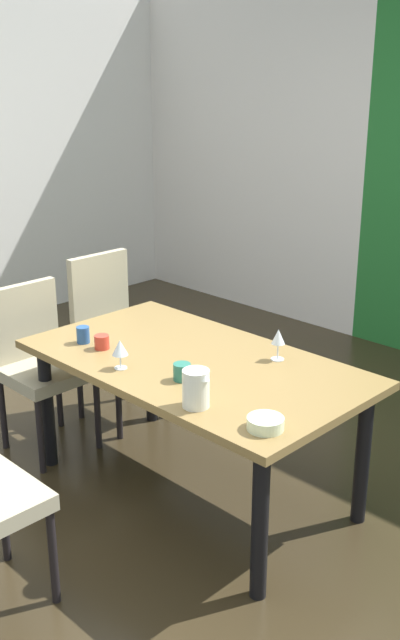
# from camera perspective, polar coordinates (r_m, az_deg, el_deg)

# --- Properties ---
(ground_plane) EXTENTS (5.93, 5.59, 0.02)m
(ground_plane) POSITION_cam_1_polar(r_m,az_deg,el_deg) (3.86, -5.06, -13.11)
(ground_plane) COLOR #2F2617
(back_panel_interior) EXTENTS (2.52, 0.10, 2.83)m
(back_panel_interior) POSITION_cam_1_polar(r_m,az_deg,el_deg) (6.44, 3.58, 13.58)
(back_panel_interior) COLOR silver
(back_panel_interior) RESTS_ON ground_plane
(dining_table) EXTENTS (1.70, 0.94, 0.73)m
(dining_table) POSITION_cam_1_polar(r_m,az_deg,el_deg) (3.50, -0.49, -4.45)
(dining_table) COLOR olive
(dining_table) RESTS_ON ground_plane
(chair_left_near) EXTENTS (0.44, 0.44, 0.94)m
(chair_left_near) POSITION_cam_1_polar(r_m,az_deg,el_deg) (4.10, -12.80, -2.94)
(chair_left_near) COLOR tan
(chair_left_near) RESTS_ON ground_plane
(chair_left_far) EXTENTS (0.44, 0.44, 1.02)m
(chair_left_far) POSITION_cam_1_polar(r_m,az_deg,el_deg) (4.38, -7.01, -0.76)
(chair_left_far) COLOR tan
(chair_left_far) RESTS_ON ground_plane
(wine_glass_right) EXTENTS (0.08, 0.08, 0.14)m
(wine_glass_right) POSITION_cam_1_polar(r_m,az_deg,el_deg) (3.35, -6.42, -2.27)
(wine_glass_right) COLOR silver
(wine_glass_right) RESTS_ON dining_table
(wine_glass_corner) EXTENTS (0.07, 0.07, 0.16)m
(wine_glass_corner) POSITION_cam_1_polar(r_m,az_deg,el_deg) (3.45, 6.28, -1.43)
(wine_glass_corner) COLOR silver
(wine_glass_corner) RESTS_ON dining_table
(serving_bowl_east) EXTENTS (0.15, 0.15, 0.05)m
(serving_bowl_east) POSITION_cam_1_polar(r_m,az_deg,el_deg) (2.82, 5.25, -8.23)
(serving_bowl_east) COLOR beige
(serving_bowl_east) RESTS_ON dining_table
(cup_front) EXTENTS (0.07, 0.07, 0.09)m
(cup_front) POSITION_cam_1_polar(r_m,az_deg,el_deg) (3.71, -9.34, -1.17)
(cup_front) COLOR #234B87
(cup_front) RESTS_ON dining_table
(cup_west) EXTENTS (0.08, 0.08, 0.07)m
(cup_west) POSITION_cam_1_polar(r_m,az_deg,el_deg) (3.62, -7.86, -1.76)
(cup_west) COLOR red
(cup_west) RESTS_ON dining_table
(cup_near_shelf) EXTENTS (0.08, 0.08, 0.08)m
(cup_near_shelf) POSITION_cam_1_polar(r_m,az_deg,el_deg) (3.23, -1.45, -4.17)
(cup_near_shelf) COLOR #286C5B
(cup_near_shelf) RESTS_ON dining_table
(pitcher_near_window) EXTENTS (0.13, 0.11, 0.17)m
(pitcher_near_window) POSITION_cam_1_polar(r_m,az_deg,el_deg) (2.96, -0.32, -5.48)
(pitcher_near_window) COLOR silver
(pitcher_near_window) RESTS_ON dining_table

